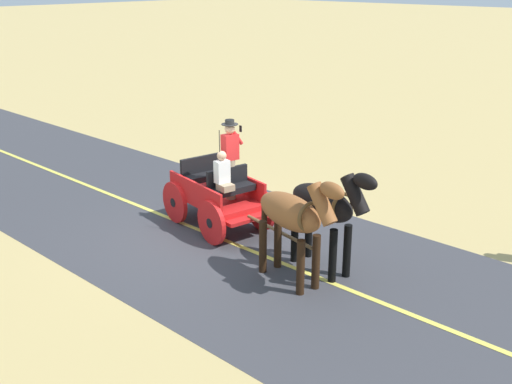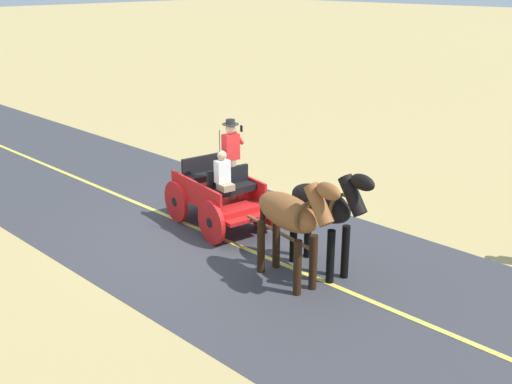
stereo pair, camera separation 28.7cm
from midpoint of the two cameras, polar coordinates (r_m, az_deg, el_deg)
The scene contains 6 objects.
ground_plane at distance 13.70m, azimuth -5.20°, elevation -3.82°, with size 200.00×200.00×0.00m, color tan.
road_surface at distance 13.70m, azimuth -5.20°, elevation -3.81°, with size 6.11×160.00×0.01m, color #38383D.
road_centre_stripe at distance 13.70m, azimuth -5.20°, elevation -3.79°, with size 0.12×160.00×0.00m, color #DBCC4C.
horse_drawn_carriage at distance 13.74m, azimuth -4.04°, elevation -0.07°, with size 1.82×4.51×2.50m.
horse_near_side at distance 11.53m, azimuth 5.77°, elevation -1.34°, with size 0.84×2.15×2.21m.
horse_off_side at distance 11.05m, azimuth 2.75°, elevation -2.22°, with size 0.82×2.15×2.21m.
Camera 1 is at (8.41, 9.35, 5.42)m, focal length 43.22 mm.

